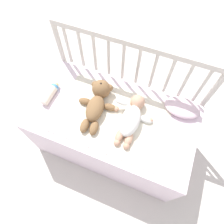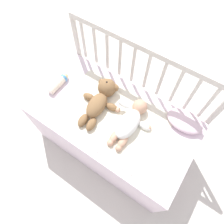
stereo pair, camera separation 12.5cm
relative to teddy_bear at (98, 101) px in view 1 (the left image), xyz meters
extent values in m
plane|color=silver|center=(0.12, -0.04, -0.54)|extent=(12.00, 12.00, 0.00)
cube|color=silver|center=(0.12, -0.04, -0.29)|extent=(1.11, 0.59, 0.49)
cylinder|color=beige|center=(-0.42, 0.28, -0.12)|extent=(0.04, 0.04, 0.84)
cylinder|color=beige|center=(0.66, 0.28, -0.12)|extent=(0.04, 0.04, 0.84)
cube|color=beige|center=(0.12, 0.28, 0.29)|extent=(1.07, 0.03, 0.04)
cylinder|color=beige|center=(-0.35, 0.28, 0.11)|extent=(0.02, 0.02, 0.32)
cylinder|color=beige|center=(-0.24, 0.28, 0.11)|extent=(0.02, 0.02, 0.32)
cylinder|color=beige|center=(-0.14, 0.28, 0.11)|extent=(0.02, 0.02, 0.32)
cylinder|color=beige|center=(-0.03, 0.28, 0.11)|extent=(0.02, 0.02, 0.32)
cylinder|color=beige|center=(0.07, 0.28, 0.11)|extent=(0.02, 0.02, 0.32)
cylinder|color=beige|center=(0.17, 0.28, 0.11)|extent=(0.02, 0.02, 0.32)
cylinder|color=beige|center=(0.28, 0.28, 0.11)|extent=(0.02, 0.02, 0.32)
cylinder|color=beige|center=(0.38, 0.28, 0.11)|extent=(0.02, 0.02, 0.32)
cylinder|color=beige|center=(0.48, 0.28, 0.11)|extent=(0.02, 0.02, 0.32)
cylinder|color=beige|center=(0.59, 0.28, 0.11)|extent=(0.02, 0.02, 0.32)
cube|color=silver|center=(0.12, -0.05, -0.05)|extent=(0.71, 0.48, 0.01)
ellipsoid|color=olive|center=(0.01, -0.05, 0.00)|extent=(0.13, 0.21, 0.09)
sphere|color=olive|center=(-0.01, 0.09, 0.01)|extent=(0.12, 0.12, 0.12)
sphere|color=tan|center=(-0.01, 0.09, 0.05)|extent=(0.05, 0.05, 0.05)
sphere|color=black|center=(-0.01, 0.09, 0.07)|extent=(0.02, 0.02, 0.02)
sphere|color=olive|center=(-0.06, 0.10, 0.01)|extent=(0.05, 0.05, 0.05)
sphere|color=olive|center=(0.04, 0.12, 0.01)|extent=(0.05, 0.05, 0.05)
ellipsoid|color=olive|center=(-0.08, -0.02, -0.03)|extent=(0.09, 0.06, 0.05)
ellipsoid|color=olive|center=(0.09, 0.00, -0.03)|extent=(0.09, 0.06, 0.05)
ellipsoid|color=olive|center=(-0.01, -0.18, -0.02)|extent=(0.06, 0.10, 0.05)
ellipsoid|color=olive|center=(0.05, -0.18, -0.02)|extent=(0.06, 0.10, 0.05)
ellipsoid|color=white|center=(0.25, -0.05, 0.00)|extent=(0.12, 0.22, 0.10)
sphere|color=tan|center=(0.24, 0.09, 0.00)|extent=(0.10, 0.10, 0.10)
ellipsoid|color=white|center=(0.16, 0.04, 0.03)|extent=(0.09, 0.04, 0.04)
ellipsoid|color=white|center=(0.33, 0.00, -0.03)|extent=(0.09, 0.04, 0.04)
sphere|color=tan|center=(0.13, 0.01, -0.03)|extent=(0.04, 0.04, 0.04)
sphere|color=tan|center=(0.36, 0.01, -0.03)|extent=(0.04, 0.04, 0.04)
ellipsoid|color=tan|center=(0.22, -0.16, -0.03)|extent=(0.05, 0.09, 0.05)
ellipsoid|color=tan|center=(0.28, -0.16, -0.03)|extent=(0.05, 0.09, 0.05)
sphere|color=tan|center=(0.22, -0.21, -0.03)|extent=(0.04, 0.04, 0.04)
sphere|color=tan|center=(0.28, -0.21, -0.03)|extent=(0.04, 0.04, 0.04)
cylinder|color=#F4E5CC|center=(-0.33, -0.07, -0.02)|extent=(0.05, 0.15, 0.05)
cylinder|color=#4C99D8|center=(-0.33, 0.00, -0.02)|extent=(0.06, 0.02, 0.06)
sphere|color=#EAC67F|center=(-0.33, 0.02, -0.02)|extent=(0.04, 0.04, 0.04)
ellipsoid|color=silver|center=(0.53, 0.17, -0.02)|extent=(0.23, 0.16, 0.06)
camera|label=1|loc=(0.34, -0.60, 1.11)|focal=32.00mm
camera|label=2|loc=(0.45, -0.54, 1.11)|focal=32.00mm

